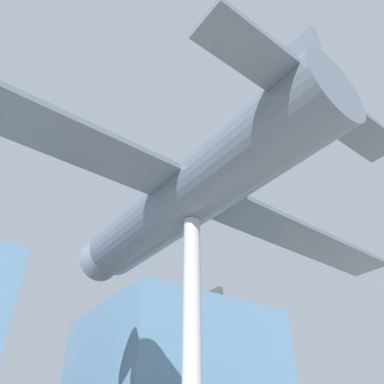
# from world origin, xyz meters

# --- Properties ---
(support_pylon_central) EXTENTS (0.50, 0.50, 7.28)m
(support_pylon_central) POSITION_xyz_m (0.00, 0.00, 3.64)
(support_pylon_central) COLOR #999EA3
(support_pylon_central) RESTS_ON ground_plane
(suspended_airplane) EXTENTS (21.17, 12.86, 3.51)m
(suspended_airplane) POSITION_xyz_m (-0.01, 0.34, 8.37)
(suspended_airplane) COLOR #4C5666
(suspended_airplane) RESTS_ON support_pylon_central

